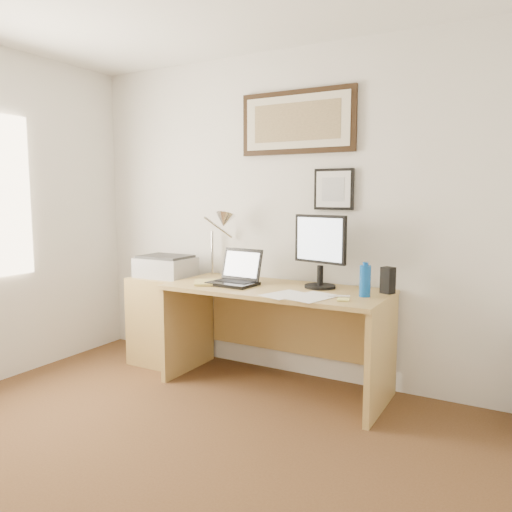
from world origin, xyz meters
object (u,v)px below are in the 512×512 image
Objects in this scene: book at (194,283)px; water_bottle at (365,281)px; side_cabinet at (164,320)px; lcd_monitor at (320,247)px; desk at (280,317)px; laptop at (236,276)px; printer at (166,266)px.

water_bottle is at bearing 7.75° from book.
side_cabinet is 3.16× the size of book.
desk is at bearing -169.61° from lcd_monitor.
side_cabinet is at bearing 174.34° from laptop.
water_bottle is 1.26m from book.
desk is at bearing 172.66° from water_bottle.
laptop is at bearing -7.89° from printer.
book is 0.44× the size of lcd_monitor.
water_bottle is 0.97m from laptop.
side_cabinet is 0.88m from laptop.
side_cabinet is at bearing 178.37° from water_bottle.
book is 0.97m from lcd_monitor.
lcd_monitor reaches higher than water_bottle.
side_cabinet is at bearing -176.32° from lcd_monitor.
lcd_monitor is (0.60, 0.16, 0.23)m from laptop.
book is at bearing -160.71° from lcd_monitor.
laptop reaches higher than printer.
laptop is at bearing -164.84° from lcd_monitor.
water_bottle reaches higher than side_cabinet.
printer is (-1.72, 0.08, -0.03)m from water_bottle.
water_bottle reaches higher than book.
lcd_monitor reaches higher than printer.
water_bottle is 0.13× the size of desk.
desk is 0.44m from laptop.
laptop reaches higher than side_cabinet.
water_bottle reaches higher than desk.
water_bottle is 0.44m from lcd_monitor.
book reaches higher than desk.
desk is at bearing 0.32° from printer.
lcd_monitor is at bearing 10.39° from desk.
laptop is 0.76m from printer.
printer reaches higher than desk.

